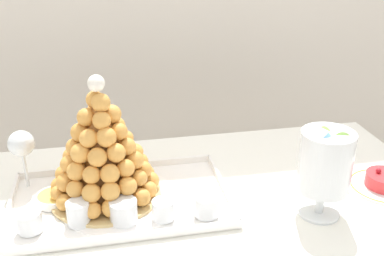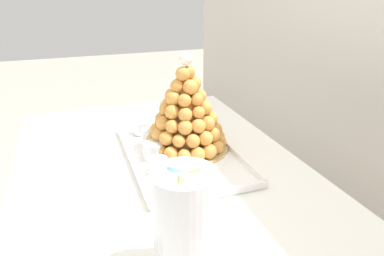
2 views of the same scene
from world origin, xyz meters
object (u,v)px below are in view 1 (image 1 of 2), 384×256
dessert_cup_left (30,222)px  dessert_cup_mid_left (78,214)px  creme_brulee_ramekin (55,198)px  croquembouche (102,152)px  dessert_cup_mid_right (163,210)px  dessert_cup_centre (124,212)px  dessert_cup_right (207,206)px  serving_tray (121,201)px  macaron_goblet (325,163)px  wine_glass (22,146)px

dessert_cup_left → dessert_cup_mid_left: bearing=2.8°
dessert_cup_mid_left → creme_brulee_ramekin: dessert_cup_mid_left is taller
croquembouche → dessert_cup_mid_right: 0.21m
dessert_cup_centre → dessert_cup_left: bearing=178.4°
dessert_cup_left → dessert_cup_right: size_ratio=0.98×
dessert_cup_right → dessert_cup_mid_left: bearing=175.5°
serving_tray → creme_brulee_ramekin: bearing=171.4°
dessert_cup_mid_right → macaron_goblet: bearing=-6.7°
dessert_cup_right → dessert_cup_mid_right: bearing=176.8°
croquembouche → wine_glass: 0.22m
dessert_cup_left → wine_glass: (-0.03, 0.20, 0.09)m
creme_brulee_ramekin → dessert_cup_left: bearing=-112.8°
dessert_cup_mid_right → wine_glass: 0.40m
serving_tray → macaron_goblet: bearing=-16.8°
serving_tray → dessert_cup_centre: 0.09m
dessert_cup_centre → wine_glass: (-0.24, 0.21, 0.09)m
creme_brulee_ramekin → macaron_goblet: macaron_goblet is taller
dessert_cup_mid_left → dessert_cup_right: bearing=-4.5°
dessert_cup_centre → creme_brulee_ramekin: 0.20m
dessert_cup_right → macaron_goblet: macaron_goblet is taller
serving_tray → dessert_cup_right: dessert_cup_right is taller
dessert_cup_mid_right → dessert_cup_right: bearing=-3.2°
dessert_cup_centre → wine_glass: bearing=138.8°
croquembouche → dessert_cup_centre: (0.04, -0.12, -0.10)m
dessert_cup_right → wine_glass: (-0.43, 0.22, 0.09)m
dessert_cup_centre → wine_glass: size_ratio=0.39×
dessert_cup_centre → dessert_cup_mid_right: bearing=-4.2°
creme_brulee_ramekin → macaron_goblet: size_ratio=0.40×
dessert_cup_centre → macaron_goblet: size_ratio=0.28×
dessert_cup_mid_right → dessert_cup_left: bearing=177.6°
serving_tray → macaron_goblet: size_ratio=2.36×
dessert_cup_right → wine_glass: 0.49m
dessert_cup_left → macaron_goblet: size_ratio=0.25×
dessert_cup_centre → macaron_goblet: macaron_goblet is taller
dessert_cup_mid_left → dessert_cup_left: bearing=-177.2°
dessert_cup_centre → creme_brulee_ramekin: (-0.16, 0.11, -0.01)m
dessert_cup_mid_right → croquembouche: bearing=135.4°
dessert_cup_right → wine_glass: bearing=152.9°
dessert_cup_right → creme_brulee_ramekin: dessert_cup_right is taller
croquembouche → dessert_cup_right: (0.23, -0.13, -0.10)m
dessert_cup_left → dessert_cup_right: dessert_cup_right is taller
croquembouche → wine_glass: bearing=156.3°
dessert_cup_left → dessert_cup_mid_right: bearing=-2.4°
dessert_cup_right → croquembouche: bearing=150.2°
dessert_cup_mid_left → creme_brulee_ramekin: size_ratio=0.62×
serving_tray → creme_brulee_ramekin: size_ratio=5.93×
serving_tray → dessert_cup_mid_right: bearing=-45.9°
dessert_cup_left → dessert_cup_centre: (0.21, -0.01, 0.00)m
serving_tray → creme_brulee_ramekin: creme_brulee_ramekin is taller
croquembouche → dessert_cup_mid_left: 0.16m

